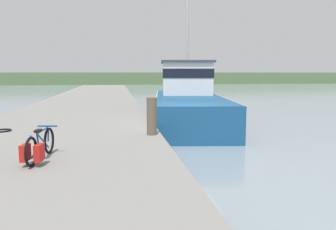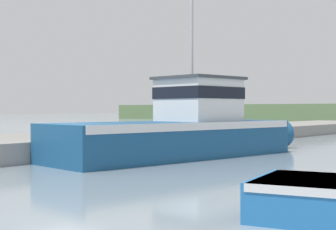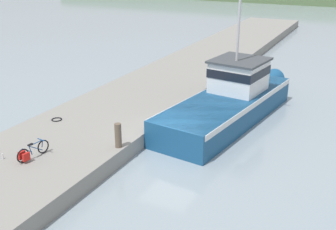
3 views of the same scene
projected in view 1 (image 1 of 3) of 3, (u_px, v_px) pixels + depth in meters
ground_plane at (185, 143)px, 12.43m from camera, size 320.00×320.00×0.00m
dock_pier at (65, 136)px, 11.70m from camera, size 6.36×80.00×0.78m
far_shoreline at (247, 78)px, 81.74m from camera, size 180.00×5.00×2.77m
fishing_boat_main at (187, 100)px, 17.74m from camera, size 4.78×13.19×9.02m
bicycle_touring at (38, 147)px, 6.87m from camera, size 0.57×1.67×0.68m
mooring_post at (152, 116)px, 9.87m from camera, size 0.30×0.30×1.13m
hose_coil at (2, 130)px, 10.50m from camera, size 0.55×0.55×0.05m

